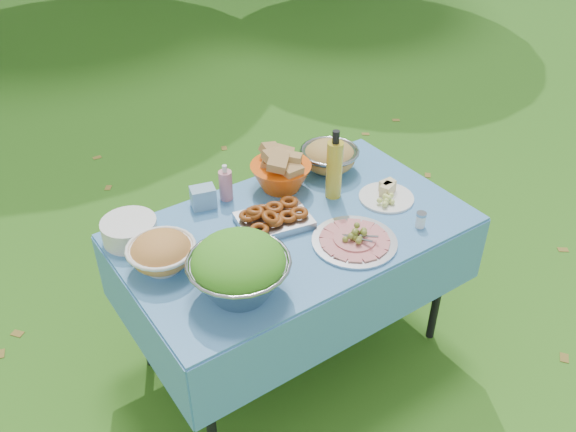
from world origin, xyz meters
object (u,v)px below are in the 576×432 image
object	(u,v)px
bread_bowl	(281,170)
charcuterie_platter	(355,235)
picnic_table	(294,292)
pasta_bowl_steel	(329,156)
oil_bottle	(335,164)
plate_stack	(130,230)
salad_bowl	(239,268)

from	to	relation	value
bread_bowl	charcuterie_platter	xyz separation A→B (m)	(0.02, -0.51, -0.05)
picnic_table	bread_bowl	bearing A→B (deg)	66.99
pasta_bowl_steel	oil_bottle	bearing A→B (deg)	-122.83
pasta_bowl_steel	oil_bottle	xyz separation A→B (m)	(-0.12, -0.19, 0.09)
picnic_table	plate_stack	world-z (taller)	plate_stack
bread_bowl	pasta_bowl_steel	distance (m)	0.28
salad_bowl	oil_bottle	world-z (taller)	oil_bottle
plate_stack	oil_bottle	distance (m)	0.92
plate_stack	oil_bottle	xyz separation A→B (m)	(0.88, -0.22, 0.12)
salad_bowl	plate_stack	world-z (taller)	salad_bowl
bread_bowl	oil_bottle	distance (m)	0.26
charcuterie_platter	bread_bowl	bearing A→B (deg)	91.73
bread_bowl	oil_bottle	xyz separation A→B (m)	(0.16, -0.19, 0.07)
charcuterie_platter	oil_bottle	distance (m)	0.38
plate_stack	pasta_bowl_steel	xyz separation A→B (m)	(1.01, -0.02, 0.03)
salad_bowl	plate_stack	size ratio (longest dim) A/B	1.65
pasta_bowl_steel	charcuterie_platter	world-z (taller)	pasta_bowl_steel
plate_stack	pasta_bowl_steel	world-z (taller)	pasta_bowl_steel
bread_bowl	pasta_bowl_steel	size ratio (longest dim) A/B	1.02
salad_bowl	oil_bottle	bearing A→B (deg)	24.98
salad_bowl	oil_bottle	xyz separation A→B (m)	(0.68, 0.32, 0.04)
picnic_table	charcuterie_platter	distance (m)	0.50
plate_stack	pasta_bowl_steel	distance (m)	1.01
salad_bowl	charcuterie_platter	bearing A→B (deg)	-0.80
salad_bowl	pasta_bowl_steel	bearing A→B (deg)	32.29
plate_stack	charcuterie_platter	bearing A→B (deg)	-36.05
picnic_table	pasta_bowl_steel	world-z (taller)	pasta_bowl_steel
plate_stack	bread_bowl	xyz separation A→B (m)	(0.73, -0.03, 0.05)
bread_bowl	charcuterie_platter	size ratio (longest dim) A/B	0.80
plate_stack	picnic_table	bearing A→B (deg)	-26.82
salad_bowl	pasta_bowl_steel	world-z (taller)	salad_bowl
salad_bowl	pasta_bowl_steel	xyz separation A→B (m)	(0.80, 0.51, -0.05)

